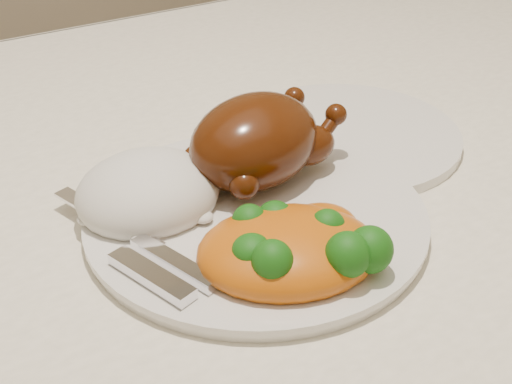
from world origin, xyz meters
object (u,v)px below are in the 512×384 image
dining_table (82,344)px  dinner_plate (256,218)px  roast_chicken (258,140)px  side_plate (345,135)px

dining_table → dinner_plate: (0.15, -0.05, 0.11)m
dining_table → roast_chicken: bearing=0.4°
dining_table → side_plate: size_ratio=6.75×
dining_table → side_plate: 0.33m
roast_chicken → dinner_plate: bearing=-136.4°
dinner_plate → side_plate: bearing=27.6°
dining_table → side_plate: bearing=6.7°
dining_table → roast_chicken: 0.24m
dinner_plate → roast_chicken: roast_chicken is taller
roast_chicken → dining_table: bearing=166.6°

